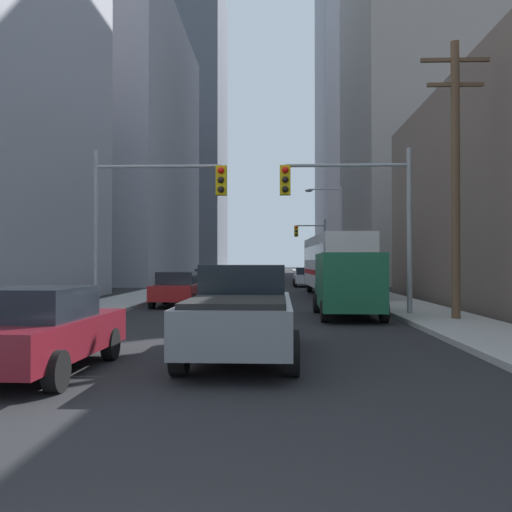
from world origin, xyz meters
TOP-DOWN VIEW (x-y plane):
  - sidewalk_left at (-6.38, 50.00)m, footprint 2.76×160.00m
  - sidewalk_right at (6.38, 50.00)m, footprint 2.76×160.00m
  - city_bus at (4.27, 28.67)m, footprint 2.83×11.57m
  - pickup_truck_grey at (0.14, 9.01)m, footprint 2.20×5.42m
  - cargo_van_green at (3.41, 17.07)m, footprint 2.16×5.27m
  - sedan_maroon at (-3.32, 7.18)m, footprint 1.95×4.26m
  - sedan_red at (-3.47, 21.71)m, footprint 1.95×4.20m
  - sedan_beige at (-3.27, 31.73)m, footprint 1.95×4.21m
  - sedan_silver at (3.32, 40.54)m, footprint 1.95×4.20m
  - traffic_signal_near_left at (-3.52, 17.06)m, footprint 4.81×0.44m
  - traffic_signal_near_right at (3.58, 17.06)m, footprint 4.67×0.44m
  - traffic_signal_far_right at (4.37, 48.96)m, footprint 2.97×0.44m
  - utility_pole_right at (6.66, 15.39)m, footprint 2.20×0.28m
  - street_lamp_right at (5.26, 37.45)m, footprint 2.70×0.32m
  - building_left_mid_office at (-20.92, 51.87)m, footprint 24.46×27.36m
  - building_left_far_tower at (-16.37, 92.97)m, footprint 16.20×18.53m
  - building_right_mid_block at (17.43, 50.20)m, footprint 18.01×20.31m
  - building_right_far_highrise at (18.81, 86.20)m, footprint 20.94×22.71m

SIDE VIEW (x-z plane):
  - sidewalk_left at x=-6.38m, z-range 0.00..0.15m
  - sidewalk_right at x=6.38m, z-range 0.00..0.15m
  - sedan_maroon at x=-3.32m, z-range 0.01..1.53m
  - sedan_red at x=-3.47m, z-range 0.01..1.53m
  - sedan_beige at x=-3.27m, z-range 0.01..1.53m
  - sedan_silver at x=3.32m, z-range 0.01..1.53m
  - pickup_truck_grey at x=0.14m, z-range -0.02..1.88m
  - cargo_van_green at x=3.41m, z-range 0.16..2.42m
  - city_bus at x=4.27m, z-range 0.23..3.63m
  - traffic_signal_far_right at x=4.37m, z-range 1.00..7.00m
  - traffic_signal_near_right at x=3.58m, z-range 1.08..7.08m
  - traffic_signal_near_left at x=-3.52m, z-range 1.09..7.09m
  - street_lamp_right at x=5.26m, z-range 0.82..8.32m
  - utility_pole_right at x=6.66m, z-range 0.27..9.35m
  - building_left_mid_office at x=-20.92m, z-range 0.00..26.73m
  - building_right_mid_block at x=17.43m, z-range 0.00..33.84m
  - building_left_far_tower at x=-16.37m, z-range 0.00..50.95m
  - building_right_far_highrise at x=18.81m, z-range 0.00..69.69m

